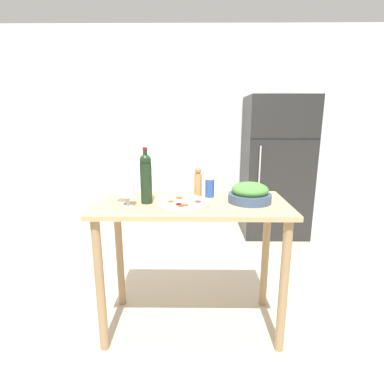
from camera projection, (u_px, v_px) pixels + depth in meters
name	position (u px, v px, depth m)	size (l,w,h in m)	color
ground_plane	(192.00, 323.00, 2.18)	(14.00, 14.00, 0.00)	#BCAD93
wall_back	(194.00, 130.00, 4.02)	(6.40, 0.06, 2.60)	silver
refrigerator	(276.00, 167.00, 3.75)	(0.79, 0.68, 1.72)	black
prep_counter	(192.00, 225.00, 2.00)	(1.25, 0.61, 0.92)	tan
wine_bottle	(146.00, 177.00, 1.90)	(0.07, 0.07, 0.36)	black
wine_glass_near	(128.00, 192.00, 1.85)	(0.08, 0.08, 0.13)	silver
wine_glass_far	(121.00, 189.00, 1.93)	(0.08, 0.08, 0.13)	silver
pepper_mill	(198.00, 183.00, 2.07)	(0.05, 0.05, 0.21)	#AD7F51
salad_bowl	(250.00, 193.00, 1.95)	(0.28, 0.28, 0.13)	#384C6B
homemade_pizza	(182.00, 203.00, 1.88)	(0.34, 0.34, 0.03)	beige
salt_canister	(210.00, 187.00, 2.07)	(0.06, 0.06, 0.14)	#284CA3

